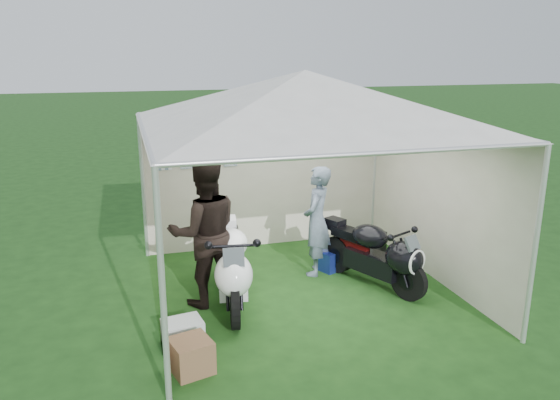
# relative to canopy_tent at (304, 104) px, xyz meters

# --- Properties ---
(ground) EXTENTS (80.00, 80.00, 0.00)m
(ground) POSITION_rel_canopy_tent_xyz_m (0.00, -0.03, -2.58)
(ground) COLOR #173B13
(ground) RESTS_ON ground
(canopy_tent) EXTENTS (5.66, 5.66, 3.00)m
(canopy_tent) POSITION_rel_canopy_tent_xyz_m (0.00, 0.00, 0.00)
(canopy_tent) COLOR silver
(canopy_tent) RESTS_ON ground
(motorcycle_white) EXTENTS (0.64, 2.06, 1.02)m
(motorcycle_white) POSITION_rel_canopy_tent_xyz_m (-1.02, -0.17, -2.01)
(motorcycle_white) COLOR black
(motorcycle_white) RESTS_ON ground
(motorcycle_black) EXTENTS (0.99, 1.72, 0.91)m
(motorcycle_black) POSITION_rel_canopy_tent_xyz_m (1.04, -0.18, -2.07)
(motorcycle_black) COLOR black
(motorcycle_black) RESTS_ON ground
(paddock_stand) EXTENTS (0.47, 0.39, 0.30)m
(paddock_stand) POSITION_rel_canopy_tent_xyz_m (0.69, 0.58, -2.43)
(paddock_stand) COLOR blue
(paddock_stand) RESTS_ON ground
(person_dark_jacket) EXTENTS (0.98, 0.77, 1.95)m
(person_dark_jacket) POSITION_rel_canopy_tent_xyz_m (-1.32, -0.00, -1.60)
(person_dark_jacket) COLOR black
(person_dark_jacket) RESTS_ON ground
(person_blue_jacket) EXTENTS (0.66, 0.71, 1.63)m
(person_blue_jacket) POSITION_rel_canopy_tent_xyz_m (0.40, 0.54, -1.76)
(person_blue_jacket) COLOR slate
(person_blue_jacket) RESTS_ON ground
(equipment_box) EXTENTS (0.49, 0.41, 0.45)m
(equipment_box) POSITION_rel_canopy_tent_xyz_m (1.43, 0.91, -2.35)
(equipment_box) COLOR black
(equipment_box) RESTS_ON ground
(crate_0) EXTENTS (0.48, 0.40, 0.29)m
(crate_0) POSITION_rel_canopy_tent_xyz_m (-1.75, -0.99, -2.43)
(crate_0) COLOR silver
(crate_0) RESTS_ON ground
(crate_1) EXTENTS (0.48, 0.48, 0.35)m
(crate_1) POSITION_rel_canopy_tent_xyz_m (-1.73, -1.56, -2.40)
(crate_1) COLOR brown
(crate_1) RESTS_ON ground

